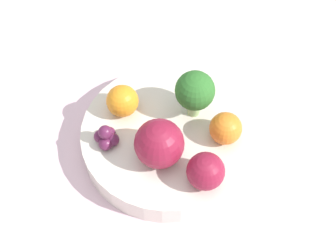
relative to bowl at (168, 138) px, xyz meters
name	(u,v)px	position (x,y,z in m)	size (l,w,h in m)	color
ground_plane	(168,152)	(0.00, 0.00, -0.04)	(6.00, 6.00, 0.00)	gray
table_surface	(168,149)	(0.00, 0.00, -0.03)	(1.20, 1.20, 0.02)	silver
bowl	(168,138)	(0.00, 0.00, 0.00)	(0.23, 0.23, 0.04)	silver
broccoli	(195,91)	(0.03, 0.04, 0.06)	(0.05, 0.05, 0.07)	#99C17A
apple_red	(163,145)	(0.00, -0.04, 0.05)	(0.06, 0.06, 0.06)	maroon
apple_green	(206,171)	(0.06, -0.06, 0.04)	(0.05, 0.05, 0.05)	maroon
orange_front	(122,101)	(-0.07, 0.02, 0.04)	(0.04, 0.04, 0.04)	orange
orange_back	(226,128)	(0.07, 0.01, 0.04)	(0.04, 0.04, 0.04)	orange
grape_cluster	(107,137)	(-0.07, -0.04, 0.03)	(0.03, 0.03, 0.03)	#5B1E42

